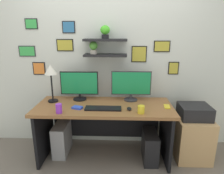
# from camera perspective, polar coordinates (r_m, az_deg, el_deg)

# --- Properties ---
(ground_plane) EXTENTS (8.00, 8.00, 0.00)m
(ground_plane) POSITION_cam_1_polar(r_m,az_deg,el_deg) (2.87, -2.16, -19.46)
(ground_plane) COLOR #70665B
(back_wall_assembly) EXTENTS (4.40, 0.24, 2.70)m
(back_wall_assembly) POSITION_cam_1_polar(r_m,az_deg,el_deg) (2.79, -1.82, 9.62)
(back_wall_assembly) COLOR silver
(back_wall_assembly) RESTS_ON ground
(desk) EXTENTS (1.73, 0.68, 0.75)m
(desk) POSITION_cam_1_polar(r_m,az_deg,el_deg) (2.64, -2.19, -9.08)
(desk) COLOR brown
(desk) RESTS_ON ground
(monitor_left) EXTENTS (0.51, 0.18, 0.39)m
(monitor_left) POSITION_cam_1_polar(r_m,az_deg,el_deg) (2.70, -9.47, 0.60)
(monitor_left) COLOR black
(monitor_left) RESTS_ON desk
(monitor_right) EXTENTS (0.53, 0.18, 0.40)m
(monitor_right) POSITION_cam_1_polar(r_m,az_deg,el_deg) (2.65, 5.58, 0.61)
(monitor_right) COLOR #2D2D33
(monitor_right) RESTS_ON desk
(keyboard) EXTENTS (0.44, 0.14, 0.02)m
(keyboard) POSITION_cam_1_polar(r_m,az_deg,el_deg) (2.39, -2.59, -6.22)
(keyboard) COLOR black
(keyboard) RESTS_ON desk
(computer_mouse) EXTENTS (0.06, 0.09, 0.03)m
(computer_mouse) POSITION_cam_1_polar(r_m,az_deg,el_deg) (2.37, 5.01, -6.30)
(computer_mouse) COLOR black
(computer_mouse) RESTS_ON desk
(desk_lamp) EXTENTS (0.16, 0.16, 0.50)m
(desk_lamp) POSITION_cam_1_polar(r_m,az_deg,el_deg) (2.65, -17.38, 3.89)
(desk_lamp) COLOR black
(desk_lamp) RESTS_ON desk
(cell_phone) EXTENTS (0.08, 0.15, 0.01)m
(cell_phone) POSITION_cam_1_polar(r_m,az_deg,el_deg) (2.55, 15.71, -5.48)
(cell_phone) COLOR yellow
(cell_phone) RESTS_ON desk
(coffee_mug) EXTENTS (0.08, 0.08, 0.09)m
(coffee_mug) POSITION_cam_1_polar(r_m,az_deg,el_deg) (2.29, 8.45, -6.48)
(coffee_mug) COLOR yellow
(coffee_mug) RESTS_ON desk
(scissors_tray) EXTENTS (0.14, 0.11, 0.02)m
(scissors_tray) POSITION_cam_1_polar(r_m,az_deg,el_deg) (2.44, -10.06, -5.91)
(scissors_tray) COLOR blue
(scissors_tray) RESTS_ON desk
(water_cup) EXTENTS (0.07, 0.07, 0.11)m
(water_cup) POSITION_cam_1_polar(r_m,az_deg,el_deg) (2.35, -15.19, -6.04)
(water_cup) COLOR purple
(water_cup) RESTS_ON desk
(drawer_cabinet) EXTENTS (0.44, 0.50, 0.57)m
(drawer_cabinet) POSITION_cam_1_polar(r_m,az_deg,el_deg) (2.93, 22.05, -13.34)
(drawer_cabinet) COLOR tan
(drawer_cabinet) RESTS_ON ground
(printer) EXTENTS (0.38, 0.34, 0.17)m
(printer) POSITION_cam_1_polar(r_m,az_deg,el_deg) (2.77, 22.84, -6.60)
(printer) COLOR black
(printer) RESTS_ON drawer_cabinet
(computer_tower_left) EXTENTS (0.18, 0.40, 0.43)m
(computer_tower_left) POSITION_cam_1_polar(r_m,az_deg,el_deg) (2.91, -14.34, -14.32)
(computer_tower_left) COLOR #99999E
(computer_tower_left) RESTS_ON ground
(computer_tower_right) EXTENTS (0.18, 0.40, 0.39)m
(computer_tower_right) POSITION_cam_1_polar(r_m,az_deg,el_deg) (2.75, 10.92, -16.55)
(computer_tower_right) COLOR black
(computer_tower_right) RESTS_ON ground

